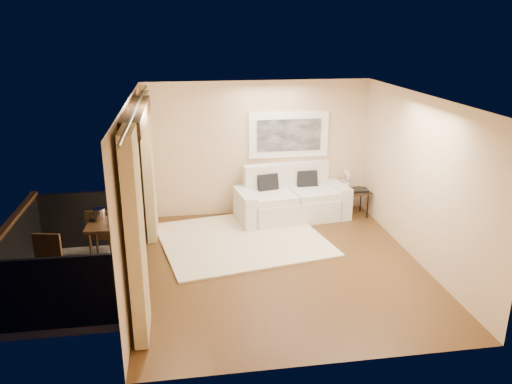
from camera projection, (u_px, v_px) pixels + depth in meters
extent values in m
plane|color=#58381A|center=(282.00, 266.00, 8.10)|extent=(5.00, 5.00, 0.00)
plane|color=white|center=(285.00, 99.00, 7.24)|extent=(5.00, 5.00, 0.00)
plane|color=#D1B28C|center=(258.00, 149.00, 10.01)|extent=(4.50, 0.00, 4.50)
plane|color=#D1B28C|center=(331.00, 258.00, 5.33)|extent=(4.50, 0.00, 4.50)
plane|color=#D1B28C|center=(421.00, 180.00, 7.99)|extent=(0.00, 5.00, 5.00)
plane|color=#D1B28C|center=(142.00, 162.00, 9.08)|extent=(0.00, 2.70, 2.70)
plane|color=#D1B28C|center=(121.00, 247.00, 5.61)|extent=(0.00, 2.70, 2.70)
plane|color=#D1B28C|center=(127.00, 113.00, 6.96)|extent=(0.00, 2.40, 2.40)
cube|color=#321F10|center=(136.00, 115.00, 6.99)|extent=(0.28, 2.40, 0.22)
cube|color=#605B56|center=(81.00, 284.00, 7.66)|extent=(1.80, 2.60, 0.12)
cube|color=black|center=(16.00, 254.00, 7.36)|extent=(0.06, 2.60, 1.00)
cube|color=black|center=(90.00, 219.00, 8.67)|extent=(1.80, 0.06, 1.00)
cube|color=black|center=(58.00, 293.00, 6.30)|extent=(1.80, 0.06, 1.00)
cube|color=#321F10|center=(11.00, 222.00, 7.19)|extent=(0.10, 2.60, 0.06)
cube|color=tan|center=(149.00, 167.00, 8.82)|extent=(0.16, 0.75, 2.62)
cube|color=tan|center=(136.00, 238.00, 5.92)|extent=(0.16, 0.75, 2.62)
cylinder|color=#4C473F|center=(137.00, 107.00, 6.95)|extent=(0.04, 4.80, 0.04)
cube|color=white|center=(289.00, 135.00, 9.98)|extent=(1.62, 0.05, 0.92)
cube|color=black|center=(289.00, 135.00, 9.95)|extent=(1.30, 0.02, 0.64)
cube|color=beige|center=(242.00, 239.00, 9.05)|extent=(3.25, 2.96, 0.04)
cube|color=silver|center=(292.00, 208.00, 10.01)|extent=(1.90, 1.19, 0.44)
cube|color=silver|center=(286.00, 183.00, 10.21)|extent=(1.80, 0.48, 0.86)
cube|color=silver|center=(245.00, 208.00, 9.71)|extent=(0.38, 0.97, 0.65)
cube|color=silver|center=(336.00, 198.00, 10.25)|extent=(0.38, 0.97, 0.65)
cube|color=silver|center=(272.00, 197.00, 9.77)|extent=(0.95, 0.95, 0.15)
cube|color=silver|center=(313.00, 193.00, 10.01)|extent=(0.95, 0.95, 0.15)
cube|color=black|center=(268.00, 185.00, 9.93)|extent=(0.45, 0.28, 0.43)
cube|color=black|center=(307.00, 181.00, 10.16)|extent=(0.42, 0.20, 0.43)
cube|color=#321F10|center=(356.00, 191.00, 10.09)|extent=(0.57, 0.57, 0.04)
cylinder|color=black|center=(349.00, 207.00, 9.96)|extent=(0.03, 0.03, 0.50)
cylinder|color=black|center=(367.00, 206.00, 10.02)|extent=(0.03, 0.03, 0.50)
cylinder|color=black|center=(343.00, 201.00, 10.33)|extent=(0.03, 0.03, 0.50)
cylinder|color=black|center=(361.00, 200.00, 10.38)|extent=(0.03, 0.03, 0.50)
cube|color=black|center=(358.00, 190.00, 10.02)|extent=(0.40, 0.31, 0.05)
imported|color=white|center=(347.00, 179.00, 10.09)|extent=(0.28, 0.28, 0.45)
cube|color=#321F10|center=(110.00, 224.00, 7.74)|extent=(0.71, 0.71, 0.05)
cylinder|color=#321F10|center=(91.00, 257.00, 7.58)|extent=(0.04, 0.04, 0.74)
cylinder|color=#321F10|center=(129.00, 254.00, 7.65)|extent=(0.04, 0.04, 0.74)
cylinder|color=#321F10|center=(97.00, 242.00, 8.09)|extent=(0.04, 0.04, 0.74)
cylinder|color=#321F10|center=(132.00, 240.00, 8.17)|extent=(0.04, 0.04, 0.74)
cube|color=#321F10|center=(102.00, 234.00, 8.30)|extent=(0.42, 0.42, 0.05)
cube|color=#321F10|center=(98.00, 225.00, 8.06)|extent=(0.38, 0.09, 0.50)
cylinder|color=#321F10|center=(115.00, 242.00, 8.52)|extent=(0.03, 0.03, 0.39)
cylinder|color=#321F10|center=(97.00, 242.00, 8.51)|extent=(0.03, 0.03, 0.39)
cylinder|color=#321F10|center=(111.00, 250.00, 8.23)|extent=(0.03, 0.03, 0.39)
cylinder|color=#321F10|center=(92.00, 250.00, 8.22)|extent=(0.03, 0.03, 0.39)
cube|color=#321F10|center=(45.00, 271.00, 7.02)|extent=(0.47, 0.47, 0.05)
cube|color=#321F10|center=(48.00, 250.00, 7.12)|extent=(0.40, 0.13, 0.52)
cylinder|color=#321F10|center=(30.00, 290.00, 6.95)|extent=(0.03, 0.03, 0.41)
cylinder|color=#321F10|center=(53.00, 291.00, 6.93)|extent=(0.03, 0.03, 0.41)
cylinder|color=#321F10|center=(41.00, 279.00, 7.25)|extent=(0.03, 0.03, 0.41)
cylinder|color=#321F10|center=(62.00, 280.00, 7.24)|extent=(0.03, 0.03, 0.41)
cylinder|color=silver|center=(99.00, 214.00, 7.79)|extent=(0.18, 0.18, 0.20)
cylinder|color=#F13C15|center=(115.00, 218.00, 7.84)|extent=(0.06, 0.06, 0.07)
cylinder|color=silver|center=(109.00, 221.00, 7.54)|extent=(0.04, 0.04, 0.18)
cylinder|color=silver|center=(117.00, 220.00, 7.68)|extent=(0.06, 0.06, 0.12)
cylinder|color=silver|center=(118.00, 219.00, 7.72)|extent=(0.06, 0.06, 0.12)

